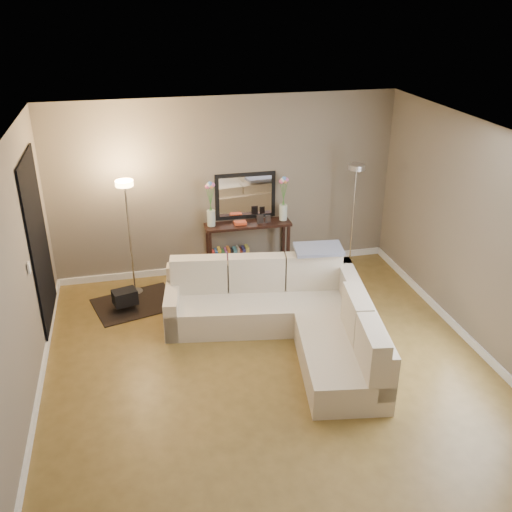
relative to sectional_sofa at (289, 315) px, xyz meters
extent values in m
cube|color=olive|center=(-0.39, -0.71, -0.32)|extent=(5.00, 5.50, 0.01)
cube|color=white|center=(-0.39, -0.71, 2.29)|extent=(5.00, 5.50, 0.01)
cube|color=#756A5A|center=(-0.39, 2.05, 0.99)|extent=(5.00, 0.02, 2.60)
cube|color=#756A5A|center=(-0.39, -3.47, 0.99)|extent=(5.00, 0.02, 2.60)
cube|color=#756A5A|center=(-2.90, -0.71, 0.99)|extent=(0.02, 5.50, 2.60)
cube|color=#756A5A|center=(2.12, -0.71, 0.99)|extent=(0.02, 5.50, 2.60)
cube|color=white|center=(-0.39, 2.02, -0.26)|extent=(5.00, 0.03, 0.10)
cube|color=white|center=(-2.88, -0.71, -0.26)|extent=(0.03, 5.50, 0.10)
cube|color=white|center=(2.09, -0.71, -0.26)|extent=(0.03, 5.50, 0.10)
cube|color=black|center=(-2.87, 0.99, 0.79)|extent=(0.02, 1.20, 2.20)
cube|color=white|center=(-2.87, 0.14, 0.89)|extent=(0.02, 0.08, 0.12)
cube|color=beige|center=(-0.25, 0.40, -0.13)|extent=(2.49, 1.19, 0.37)
cube|color=beige|center=(-0.20, 0.71, 0.13)|extent=(2.39, 0.56, 0.51)
cube|color=beige|center=(-1.36, 0.57, -0.06)|extent=(0.29, 0.84, 0.51)
cube|color=beige|center=(0.34, -0.86, -0.13)|extent=(1.05, 1.58, 0.37)
cube|color=beige|center=(0.72, -0.50, 0.13)|extent=(0.54, 2.30, 0.51)
cube|color=beige|center=(-0.99, 0.73, 0.29)|extent=(0.74, 0.31, 0.48)
cube|color=beige|center=(-0.26, 0.62, 0.29)|extent=(0.74, 0.31, 0.48)
cube|color=beige|center=(0.46, 0.50, 0.29)|extent=(0.74, 0.31, 0.48)
cube|color=beige|center=(0.60, -0.62, 0.29)|extent=(0.30, 0.68, 0.48)
cube|color=beige|center=(0.49, -1.30, 0.29)|extent=(0.30, 0.68, 0.48)
cube|color=slate|center=(0.52, 0.50, 0.60)|extent=(0.64, 0.41, 0.08)
cube|color=black|center=(-0.11, 1.88, 0.45)|extent=(1.27, 0.35, 0.04)
cube|color=black|center=(-0.69, 1.75, 0.06)|extent=(0.04, 0.04, 0.74)
cube|color=black|center=(-0.69, 2.02, 0.06)|extent=(0.04, 0.04, 0.74)
cube|color=black|center=(0.48, 1.74, 0.06)|extent=(0.04, 0.04, 0.74)
cube|color=black|center=(0.48, 2.01, 0.06)|extent=(0.04, 0.04, 0.74)
cube|color=black|center=(-0.11, 1.88, -0.14)|extent=(1.19, 0.32, 0.03)
cube|color=#BF3333|center=(-0.63, 1.88, -0.03)|extent=(0.03, 0.16, 0.19)
cube|color=#3359A5|center=(-0.59, 1.88, -0.02)|extent=(0.04, 0.16, 0.20)
cube|color=gold|center=(-0.54, 1.88, -0.01)|extent=(0.04, 0.16, 0.22)
cube|color=#3F7F4C|center=(-0.49, 1.88, -0.03)|extent=(0.05, 0.16, 0.19)
cube|color=#994C99|center=(-0.44, 1.88, -0.02)|extent=(0.03, 0.16, 0.20)
cube|color=orange|center=(-0.40, 1.88, -0.01)|extent=(0.04, 0.16, 0.22)
cube|color=#262626|center=(-0.36, 1.88, -0.03)|extent=(0.04, 0.16, 0.19)
cube|color=#4C99B2|center=(-0.31, 1.88, -0.02)|extent=(0.05, 0.16, 0.20)
cube|color=#B2A58C|center=(-0.26, 1.88, -0.01)|extent=(0.03, 0.16, 0.22)
cube|color=brown|center=(-0.22, 1.88, -0.03)|extent=(0.04, 0.16, 0.19)
cube|color=navy|center=(-0.18, 1.88, -0.02)|extent=(0.04, 0.16, 0.20)
cube|color=gold|center=(-0.12, 1.88, -0.01)|extent=(0.05, 0.16, 0.22)
cube|color=black|center=(-0.11, 2.05, 0.84)|extent=(0.90, 0.05, 0.70)
cube|color=white|center=(-0.11, 2.02, 0.84)|extent=(0.78, 0.02, 0.59)
cube|color=#DB4A26|center=(-0.22, 1.85, 0.50)|extent=(0.18, 0.12, 0.04)
cube|color=black|center=(0.07, 1.83, 0.54)|extent=(0.10, 0.02, 0.13)
cube|color=black|center=(0.19, 1.83, 0.53)|extent=(0.08, 0.02, 0.11)
cylinder|color=silver|center=(-0.64, 1.88, 0.59)|extent=(0.12, 0.12, 0.23)
cylinder|color=#38722D|center=(-0.66, 1.88, 0.87)|extent=(0.10, 0.01, 0.40)
sphere|color=#E5598C|center=(-0.68, 1.88, 1.07)|extent=(0.07, 0.07, 0.07)
cylinder|color=#38722D|center=(-0.65, 1.88, 0.88)|extent=(0.05, 0.01, 0.43)
sphere|color=white|center=(-0.66, 1.88, 1.09)|extent=(0.07, 0.07, 0.07)
cylinder|color=#38722D|center=(-0.64, 1.88, 0.89)|extent=(0.01, 0.01, 0.45)
sphere|color=#598CE5|center=(-0.64, 1.88, 1.11)|extent=(0.07, 0.07, 0.07)
cylinder|color=#38722D|center=(-0.63, 1.88, 0.87)|extent=(0.05, 0.01, 0.41)
sphere|color=#E58C4C|center=(-0.62, 1.88, 1.07)|extent=(0.07, 0.07, 0.07)
cylinder|color=#38722D|center=(-0.63, 1.88, 0.88)|extent=(0.10, 0.01, 0.42)
sphere|color=#D866B2|center=(-0.61, 1.88, 1.09)|extent=(0.07, 0.07, 0.07)
cylinder|color=silver|center=(0.43, 1.87, 0.59)|extent=(0.12, 0.12, 0.23)
cylinder|color=#38722D|center=(0.41, 1.87, 0.87)|extent=(0.10, 0.01, 0.40)
sphere|color=#E5598C|center=(0.39, 1.87, 1.07)|extent=(0.07, 0.07, 0.07)
cylinder|color=#38722D|center=(0.42, 1.87, 0.88)|extent=(0.05, 0.01, 0.43)
sphere|color=white|center=(0.41, 1.88, 1.09)|extent=(0.07, 0.07, 0.07)
cylinder|color=#38722D|center=(0.43, 1.87, 0.89)|extent=(0.01, 0.01, 0.45)
sphere|color=#598CE5|center=(0.43, 1.87, 1.11)|extent=(0.07, 0.07, 0.07)
cylinder|color=#38722D|center=(0.44, 1.87, 0.87)|extent=(0.05, 0.01, 0.41)
sphere|color=#E58C4C|center=(0.45, 1.87, 1.07)|extent=(0.07, 0.07, 0.07)
cylinder|color=#38722D|center=(0.45, 1.87, 0.88)|extent=(0.10, 0.01, 0.42)
sphere|color=#D866B2|center=(0.47, 1.87, 1.09)|extent=(0.07, 0.07, 0.07)
cylinder|color=silver|center=(-1.81, 1.56, -0.30)|extent=(0.26, 0.26, 0.03)
cylinder|color=silver|center=(-1.81, 1.56, 0.49)|extent=(0.03, 0.03, 1.57)
cylinder|color=#FFBF72|center=(-1.81, 1.56, 1.30)|extent=(0.29, 0.29, 0.07)
cylinder|color=silver|center=(1.40, 1.54, -0.30)|extent=(0.24, 0.24, 0.03)
cylinder|color=silver|center=(1.40, 1.54, 0.49)|extent=(0.03, 0.03, 1.58)
cylinder|color=silver|center=(1.40, 1.54, 1.32)|extent=(0.26, 0.26, 0.07)
cube|color=black|center=(-1.81, 1.23, -0.31)|extent=(1.25, 1.07, 0.01)
cube|color=black|center=(-1.94, 1.08, -0.11)|extent=(0.35, 0.29, 0.20)
camera|label=1|loc=(-1.73, -5.72, 3.59)|focal=40.00mm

